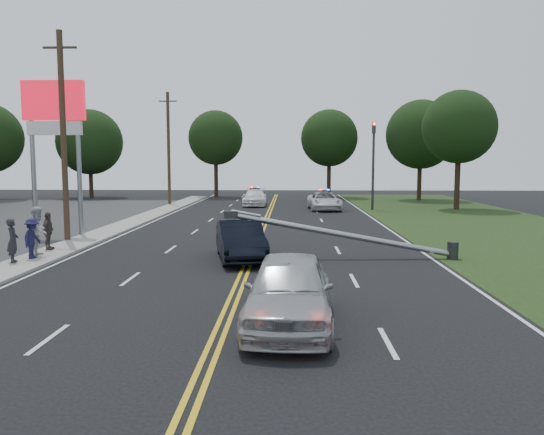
{
  "coord_description": "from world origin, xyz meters",
  "views": [
    {
      "loc": [
        1.58,
        -13.11,
        3.87
      ],
      "look_at": [
        0.89,
        7.57,
        1.7
      ],
      "focal_mm": 35.0,
      "sensor_mm": 36.0,
      "label": 1
    }
  ],
  "objects_px": {
    "fallen_streetlight": "(355,236)",
    "emergency_a": "(324,201)",
    "pylon_sign": "(54,120)",
    "bystander_a": "(13,241)",
    "crashed_sedan": "(240,240)",
    "utility_pole_far": "(169,148)",
    "waiting_sedan": "(289,290)",
    "emergency_b": "(255,198)",
    "bystander_b": "(38,231)",
    "utility_pole_mid": "(63,136)",
    "bystander_d": "(48,231)",
    "bystander_c": "(32,238)",
    "traffic_signal": "(373,158)"
  },
  "relations": [
    {
      "from": "fallen_streetlight",
      "to": "emergency_a",
      "type": "relative_size",
      "value": 1.8
    },
    {
      "from": "pylon_sign",
      "to": "emergency_a",
      "type": "height_order",
      "value": "pylon_sign"
    },
    {
      "from": "fallen_streetlight",
      "to": "bystander_a",
      "type": "distance_m",
      "value": 13.09
    },
    {
      "from": "fallen_streetlight",
      "to": "emergency_a",
      "type": "height_order",
      "value": "fallen_streetlight"
    },
    {
      "from": "crashed_sedan",
      "to": "emergency_a",
      "type": "xyz_separation_m",
      "value": [
        4.76,
        22.12,
        -0.06
      ]
    },
    {
      "from": "utility_pole_far",
      "to": "bystander_a",
      "type": "xyz_separation_m",
      "value": [
        0.42,
        -27.83,
        -4.14
      ]
    },
    {
      "from": "pylon_sign",
      "to": "waiting_sedan",
      "type": "relative_size",
      "value": 1.6
    },
    {
      "from": "pylon_sign",
      "to": "bystander_a",
      "type": "distance_m",
      "value": 9.48
    },
    {
      "from": "emergency_b",
      "to": "bystander_b",
      "type": "distance_m",
      "value": 27.01
    },
    {
      "from": "utility_pole_mid",
      "to": "fallen_streetlight",
      "type": "bearing_deg",
      "value": -16.64
    },
    {
      "from": "bystander_a",
      "to": "bystander_d",
      "type": "relative_size",
      "value": 1.02
    },
    {
      "from": "fallen_streetlight",
      "to": "bystander_b",
      "type": "xyz_separation_m",
      "value": [
        -12.71,
        -0.31,
        0.19
      ]
    },
    {
      "from": "bystander_a",
      "to": "fallen_streetlight",
      "type": "bearing_deg",
      "value": -102.11
    },
    {
      "from": "bystander_a",
      "to": "bystander_b",
      "type": "height_order",
      "value": "bystander_b"
    },
    {
      "from": "emergency_a",
      "to": "utility_pole_far",
      "type": "bearing_deg",
      "value": 159.07
    },
    {
      "from": "bystander_d",
      "to": "bystander_c",
      "type": "bearing_deg",
      "value": -173.17
    },
    {
      "from": "traffic_signal",
      "to": "bystander_d",
      "type": "relative_size",
      "value": 4.35
    },
    {
      "from": "traffic_signal",
      "to": "bystander_a",
      "type": "distance_m",
      "value": 29.5
    },
    {
      "from": "fallen_streetlight",
      "to": "utility_pole_mid",
      "type": "bearing_deg",
      "value": 163.36
    },
    {
      "from": "utility_pole_far",
      "to": "bystander_d",
      "type": "relative_size",
      "value": 6.18
    },
    {
      "from": "traffic_signal",
      "to": "bystander_c",
      "type": "height_order",
      "value": "traffic_signal"
    },
    {
      "from": "crashed_sedan",
      "to": "emergency_b",
      "type": "relative_size",
      "value": 0.95
    },
    {
      "from": "pylon_sign",
      "to": "waiting_sedan",
      "type": "bearing_deg",
      "value": -50.8
    },
    {
      "from": "utility_pole_far",
      "to": "emergency_b",
      "type": "relative_size",
      "value": 2.0
    },
    {
      "from": "pylon_sign",
      "to": "fallen_streetlight",
      "type": "bearing_deg",
      "value": -22.22
    },
    {
      "from": "emergency_a",
      "to": "bystander_c",
      "type": "height_order",
      "value": "bystander_c"
    },
    {
      "from": "utility_pole_mid",
      "to": "utility_pole_far",
      "type": "relative_size",
      "value": 1.0
    },
    {
      "from": "bystander_a",
      "to": "utility_pole_far",
      "type": "bearing_deg",
      "value": -19.29
    },
    {
      "from": "waiting_sedan",
      "to": "bystander_b",
      "type": "distance_m",
      "value": 13.2
    },
    {
      "from": "waiting_sedan",
      "to": "emergency_b",
      "type": "distance_m",
      "value": 34.71
    },
    {
      "from": "emergency_a",
      "to": "bystander_a",
      "type": "bearing_deg",
      "value": -122.82
    },
    {
      "from": "utility_pole_mid",
      "to": "waiting_sedan",
      "type": "distance_m",
      "value": 17.26
    },
    {
      "from": "emergency_b",
      "to": "fallen_streetlight",
      "type": "bearing_deg",
      "value": -78.84
    },
    {
      "from": "traffic_signal",
      "to": "crashed_sedan",
      "type": "xyz_separation_m",
      "value": [
        -8.67,
        -22.33,
        -3.42
      ]
    },
    {
      "from": "utility_pole_mid",
      "to": "utility_pole_far",
      "type": "xyz_separation_m",
      "value": [
        0.0,
        22.0,
        0.0
      ]
    },
    {
      "from": "crashed_sedan",
      "to": "bystander_d",
      "type": "distance_m",
      "value": 8.54
    },
    {
      "from": "utility_pole_far",
      "to": "emergency_a",
      "type": "relative_size",
      "value": 1.92
    },
    {
      "from": "emergency_b",
      "to": "crashed_sedan",
      "type": "bearing_deg",
      "value": -88.82
    },
    {
      "from": "crashed_sedan",
      "to": "bystander_d",
      "type": "bearing_deg",
      "value": 158.67
    },
    {
      "from": "waiting_sedan",
      "to": "bystander_d",
      "type": "height_order",
      "value": "bystander_d"
    },
    {
      "from": "bystander_c",
      "to": "bystander_d",
      "type": "distance_m",
      "value": 2.12
    },
    {
      "from": "pylon_sign",
      "to": "crashed_sedan",
      "type": "relative_size",
      "value": 1.69
    },
    {
      "from": "utility_pole_far",
      "to": "emergency_b",
      "type": "distance_m",
      "value": 8.84
    },
    {
      "from": "crashed_sedan",
      "to": "bystander_c",
      "type": "distance_m",
      "value": 8.1
    },
    {
      "from": "bystander_a",
      "to": "bystander_c",
      "type": "bearing_deg",
      "value": -41.48
    },
    {
      "from": "pylon_sign",
      "to": "bystander_a",
      "type": "bearing_deg",
      "value": -77.59
    },
    {
      "from": "traffic_signal",
      "to": "bystander_c",
      "type": "xyz_separation_m",
      "value": [
        -16.75,
        -22.99,
        -3.3
      ]
    },
    {
      "from": "crashed_sedan",
      "to": "emergency_a",
      "type": "relative_size",
      "value": 0.91
    },
    {
      "from": "utility_pole_mid",
      "to": "bystander_d",
      "type": "relative_size",
      "value": 6.18
    },
    {
      "from": "fallen_streetlight",
      "to": "traffic_signal",
      "type": "bearing_deg",
      "value": 79.41
    }
  ]
}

